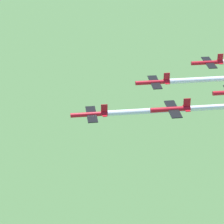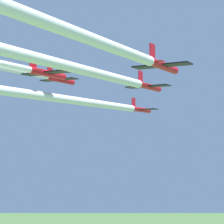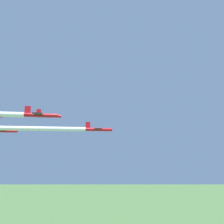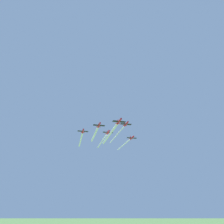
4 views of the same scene
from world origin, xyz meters
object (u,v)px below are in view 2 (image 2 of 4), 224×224
Objects in this scene: jet_2 at (148,86)px; jet_1 at (60,80)px; jet_4 at (46,73)px; jet_5 at (162,65)px; jet_0 at (140,109)px.

jet_1 is at bearing -180.00° from jet_2.
jet_4 is 1.00× the size of jet_5.
jet_2 is (2.66, 18.85, -2.50)m from jet_1.
jet_5 is at bearing -59.53° from jet_2.
jet_0 is 19.48m from jet_1.
jet_5 is at bearing -29.54° from jet_1.
jet_1 is 1.00× the size of jet_4.
jet_0 is 1.00× the size of jet_4.
jet_0 is at bearing 90.00° from jet_4.
jet_0 is 18.97m from jet_2.
jet_5 reaches higher than jet_0.
jet_5 is at bearing 0.00° from jet_4.
jet_4 is at bearing -90.00° from jet_0.
jet_4 reaches higher than jet_0.
jet_1 reaches higher than jet_0.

